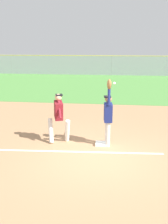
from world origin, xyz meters
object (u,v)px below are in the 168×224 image
Objects in this scene: runner at (59,115)px; parked_car_silver at (64,66)px; fielder at (108,114)px; parked_car_tan at (147,67)px; first_base at (101,144)px; parked_car_white at (109,67)px; baseball at (114,83)px.

parked_car_silver is at bearing 81.44° from runner.
parked_car_tan is (3.76, 22.72, -0.45)m from fielder.
first_base is 23.27m from parked_car_white.
runner reaches higher than parked_car_silver.
parked_car_white is (5.48, 0.25, 0.00)m from parked_car_silver.
parked_car_white is at bearing -94.20° from fielder.
parked_car_white is at bearing 2.16° from parked_car_silver.
parked_car_tan is (9.88, -0.32, 0.00)m from parked_car_silver.
fielder is 0.52× the size of parked_car_silver.
fielder reaches higher than first_base.
baseball is 23.30m from parked_car_tan.
baseball is 0.02× the size of parked_car_white.
baseball is at bearing -100.13° from parked_car_tan.
runner is at bearing -79.47° from parked_car_silver.
parked_car_tan is (3.97, 22.69, 0.63)m from first_base.
fielder is 1.09m from baseball.
first_base is 1.76m from runner.
fielder is 1.33× the size of runner.
first_base is 0.08× the size of parked_car_white.
first_base is 0.09× the size of parked_car_tan.
first_base is 0.09× the size of parked_car_silver.
parked_car_silver reaches higher than first_base.
baseball reaches higher than runner.
parked_car_silver is 0.99× the size of parked_car_tan.
first_base is at bearing -12.62° from fielder.
parked_car_silver is (-4.44, 22.93, -0.32)m from runner.
runner reaches higher than parked_car_white.
first_base is at bearing -22.57° from runner.
runner is 0.38× the size of parked_car_white.
parked_car_silver is 5.49m from parked_car_white.
baseball is (0.39, -0.28, 2.12)m from first_base.
fielder is at bearing -75.54° from parked_car_silver.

